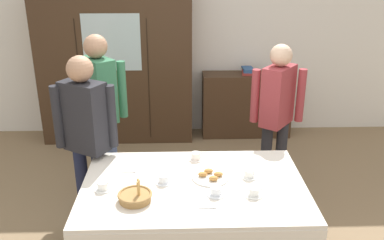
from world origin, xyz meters
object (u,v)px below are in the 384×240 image
(tea_cup_mid_left, at_px, (164,180))
(tea_cup_far_left, at_px, (103,186))
(spoon_mid_left, at_px, (131,172))
(dining_table, at_px, (194,197))
(bread_basket, at_px, (135,196))
(tea_cup_far_right, at_px, (216,192))
(tea_cup_near_right, at_px, (196,157))
(person_by_cabinet, at_px, (277,107))
(wall_cabinet, at_px, (116,69))
(person_behind_table_right, at_px, (100,101))
(pastry_plate, at_px, (211,176))
(tea_cup_front_edge, at_px, (249,174))
(book_stack, at_px, (248,71))
(person_beside_shelf, at_px, (86,130))
(spoon_mid_right, at_px, (210,208))
(tea_cup_back_edge, at_px, (254,192))
(bookshelf_low, at_px, (246,105))

(tea_cup_mid_left, xyz_separation_m, tea_cup_far_left, (-0.44, -0.09, 0.00))
(tea_cup_mid_left, height_order, spoon_mid_left, tea_cup_mid_left)
(dining_table, relative_size, bread_basket, 6.89)
(tea_cup_far_right, bearing_deg, tea_cup_near_right, 102.14)
(person_by_cabinet, bearing_deg, bread_basket, -133.94)
(tea_cup_mid_left, distance_m, tea_cup_far_right, 0.42)
(wall_cabinet, distance_m, person_by_cabinet, 2.28)
(tea_cup_near_right, height_order, tea_cup_far_right, same)
(tea_cup_far_right, height_order, person_behind_table_right, person_behind_table_right)
(wall_cabinet, distance_m, bread_basket, 2.82)
(pastry_plate, bearing_deg, person_by_cabinet, 54.64)
(tea_cup_front_edge, bearing_deg, book_stack, 81.65)
(tea_cup_front_edge, distance_m, person_beside_shelf, 1.39)
(spoon_mid_right, bearing_deg, tea_cup_far_left, 160.98)
(tea_cup_mid_left, bearing_deg, person_by_cabinet, 44.98)
(bread_basket, height_order, person_behind_table_right, person_behind_table_right)
(tea_cup_back_edge, distance_m, person_by_cabinet, 1.34)
(spoon_mid_right, height_order, person_behind_table_right, person_behind_table_right)
(person_beside_shelf, relative_size, person_by_cabinet, 1.02)
(bread_basket, height_order, person_beside_shelf, person_beside_shelf)
(dining_table, distance_m, person_behind_table_right, 1.50)
(spoon_mid_left, bearing_deg, pastry_plate, -10.32)
(pastry_plate, bearing_deg, bookshelf_low, 75.24)
(dining_table, relative_size, spoon_mid_left, 13.89)
(tea_cup_front_edge, distance_m, tea_cup_mid_left, 0.65)
(tea_cup_front_edge, height_order, tea_cup_far_right, same)
(bookshelf_low, xyz_separation_m, spoon_mid_right, (-0.69, -2.93, 0.32))
(wall_cabinet, relative_size, person_behind_table_right, 1.17)
(tea_cup_mid_left, bearing_deg, tea_cup_far_left, -168.92)
(spoon_mid_right, bearing_deg, person_by_cabinet, 62.26)
(dining_table, bearing_deg, tea_cup_near_right, 85.72)
(tea_cup_near_right, xyz_separation_m, pastry_plate, (0.10, -0.31, -0.01))
(person_by_cabinet, bearing_deg, tea_cup_near_right, -139.52)
(tea_cup_front_edge, relative_size, tea_cup_far_left, 1.00)
(tea_cup_near_right, relative_size, person_by_cabinet, 0.08)
(tea_cup_far_left, height_order, bread_basket, bread_basket)
(spoon_mid_right, bearing_deg, tea_cup_mid_left, 133.02)
(person_behind_table_right, bearing_deg, pastry_plate, -46.70)
(bookshelf_low, height_order, person_beside_shelf, person_beside_shelf)
(book_stack, xyz_separation_m, tea_cup_far_left, (-1.45, -2.67, -0.12))
(person_beside_shelf, bearing_deg, spoon_mid_left, -39.69)
(tea_cup_near_right, height_order, spoon_mid_left, tea_cup_near_right)
(tea_cup_far_left, xyz_separation_m, person_by_cabinet, (1.50, 1.15, 0.17))
(tea_cup_mid_left, relative_size, spoon_mid_left, 1.09)
(person_behind_table_right, bearing_deg, spoon_mid_right, -56.60)
(dining_table, bearing_deg, tea_cup_back_edge, -18.51)
(person_by_cabinet, bearing_deg, tea_cup_back_edge, -108.68)
(book_stack, height_order, tea_cup_front_edge, book_stack)
(dining_table, bearing_deg, person_by_cabinet, 53.05)
(bread_basket, bearing_deg, tea_cup_mid_left, 51.43)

